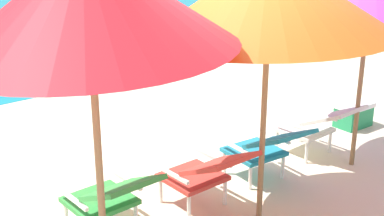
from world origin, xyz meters
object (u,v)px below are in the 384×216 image
(cooler_box, at_px, (353,114))
(lounge_chair_far_right, at_px, (318,124))
(lounge_chair_near_right, at_px, (266,146))
(lounge_chair_far_left, at_px, (110,195))
(lounge_chair_near_left, at_px, (205,171))
(swim_buoy, at_px, (43,43))

(cooler_box, bearing_deg, lounge_chair_far_right, -165.76)
(lounge_chair_far_right, height_order, cooler_box, lounge_chair_far_right)
(lounge_chair_near_right, distance_m, lounge_chair_far_right, 0.92)
(lounge_chair_far_left, relative_size, lounge_chair_near_right, 0.96)
(lounge_chair_near_left, bearing_deg, lounge_chair_far_left, 169.82)
(swim_buoy, relative_size, lounge_chair_near_right, 1.74)
(lounge_chair_near_left, height_order, lounge_chair_near_right, same)
(lounge_chair_near_right, bearing_deg, lounge_chair_far_left, 176.01)
(swim_buoy, bearing_deg, lounge_chair_far_left, -110.46)
(lounge_chair_far_left, xyz_separation_m, lounge_chair_far_right, (2.65, -0.06, 0.00))
(lounge_chair_far_left, xyz_separation_m, lounge_chair_near_right, (1.74, -0.12, 0.00))
(lounge_chair_near_left, bearing_deg, lounge_chair_far_right, 3.39)
(lounge_chair_near_right, xyz_separation_m, lounge_chair_far_right, (0.92, 0.06, 0.00))
(lounge_chair_far_left, bearing_deg, lounge_chair_far_right, -1.22)
(swim_buoy, bearing_deg, cooler_box, -80.70)
(lounge_chair_far_left, distance_m, lounge_chair_near_left, 0.91)
(lounge_chair_near_right, bearing_deg, swim_buoy, 82.69)
(lounge_chair_far_left, relative_size, lounge_chair_near_left, 1.01)
(lounge_chair_near_left, height_order, lounge_chair_far_right, same)
(lounge_chair_far_left, bearing_deg, lounge_chair_near_left, -10.18)
(lounge_chair_far_left, relative_size, cooler_box, 1.82)
(swim_buoy, height_order, lounge_chair_near_right, lounge_chair_near_right)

